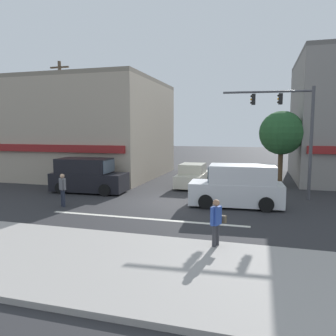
% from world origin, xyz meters
% --- Properties ---
extents(ground_plane, '(120.00, 120.00, 0.00)m').
position_xyz_m(ground_plane, '(0.00, 0.00, 0.00)').
color(ground_plane, '#2B2B2D').
extents(lane_marking_stripe, '(9.00, 0.24, 0.01)m').
position_xyz_m(lane_marking_stripe, '(0.00, -3.50, 0.00)').
color(lane_marking_stripe, silver).
rests_on(lane_marking_stripe, ground).
extents(sidewalk_curb, '(40.00, 5.00, 0.16)m').
position_xyz_m(sidewalk_curb, '(0.00, -8.50, 0.08)').
color(sidewalk_curb, '#9E9993').
rests_on(sidewalk_curb, ground).
extents(building_left_block, '(13.69, 11.04, 7.84)m').
position_xyz_m(building_left_block, '(-10.12, 8.32, 3.92)').
color(building_left_block, tan).
rests_on(building_left_block, ground).
extents(street_tree, '(2.91, 2.91, 5.12)m').
position_xyz_m(street_tree, '(6.09, 6.54, 3.64)').
color(street_tree, '#4C3823').
rests_on(street_tree, ground).
extents(utility_pole_near_left, '(1.40, 0.22, 8.49)m').
position_xyz_m(utility_pole_near_left, '(-8.57, 3.36, 4.40)').
color(utility_pole_near_left, brown).
rests_on(utility_pole_near_left, ground).
extents(traffic_light_mast, '(4.88, 0.49, 6.20)m').
position_xyz_m(traffic_light_mast, '(6.46, 2.67, 4.18)').
color(traffic_light_mast, '#47474C').
rests_on(traffic_light_mast, ground).
extents(van_waiting_far, '(4.71, 2.28, 2.11)m').
position_xyz_m(van_waiting_far, '(3.74, -0.01, 1.01)').
color(van_waiting_far, silver).
rests_on(van_waiting_far, ground).
extents(sedan_crossing_rightbound, '(1.88, 4.10, 1.58)m').
position_xyz_m(sedan_crossing_rightbound, '(0.38, 5.09, 0.71)').
color(sedan_crossing_rightbound, '#B7B29E').
rests_on(sedan_crossing_rightbound, ground).
extents(van_approaching_near, '(4.68, 2.20, 2.11)m').
position_xyz_m(van_approaching_near, '(-5.47, 1.32, 1.01)').
color(van_approaching_near, black).
rests_on(van_approaching_near, ground).
extents(pedestrian_foreground_with_bag, '(0.48, 0.66, 1.67)m').
position_xyz_m(pedestrian_foreground_with_bag, '(3.50, -6.43, 0.95)').
color(pedestrian_foreground_with_bag, '#333338').
rests_on(pedestrian_foreground_with_bag, ground).
extents(pedestrian_mid_crossing, '(0.49, 0.38, 1.67)m').
position_xyz_m(pedestrian_mid_crossing, '(-4.75, -2.46, 0.95)').
color(pedestrian_mid_crossing, '#232838').
rests_on(pedestrian_mid_crossing, ground).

